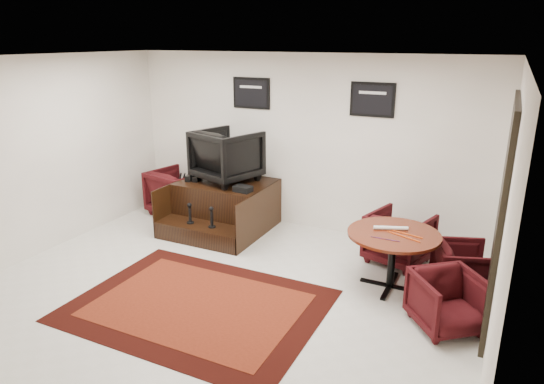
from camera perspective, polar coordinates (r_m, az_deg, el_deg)
The scene contains 16 objects.
ground at distance 6.19m, azimuth -5.77°, elevation -11.50°, with size 6.00×6.00×0.00m, color silver.
room_shell at distance 5.45m, azimuth -2.00°, elevation 4.70°, with size 6.02×5.02×2.81m.
area_rug at distance 5.92m, azimuth -8.71°, elevation -13.02°, with size 2.86×2.15×0.01m.
shine_podium at distance 8.00m, azimuth -5.70°, elevation -1.79°, with size 1.49×1.54×0.77m.
shine_chair at distance 7.87m, azimuth -5.33°, elevation 4.60°, with size 0.91×0.85×0.93m, color black.
shoes_pair at distance 8.07m, azimuth -9.22°, elevation 1.70°, with size 0.28×0.31×0.09m.
polish_kit at distance 7.39m, azimuth -3.45°, elevation 0.37°, with size 0.26×0.18×0.09m, color black.
umbrella_black at distance 8.35m, azimuth -11.26°, elevation -0.47°, with size 0.34×0.13×0.91m, color black, non-canonical shape.
umbrella_hooked at distance 8.41m, azimuth -10.80°, elevation -0.39°, with size 0.33×0.12×0.89m, color black, non-canonical shape.
armchair_side at distance 8.72m, azimuth -10.98°, elevation 0.25°, with size 0.86×0.81×0.89m, color black.
meeting_table at distance 6.15m, azimuth 14.09°, elevation -5.45°, with size 1.13×1.13×0.74m.
table_chair_back at distance 6.97m, azimuth 14.76°, elevation -4.95°, with size 0.77×0.72×0.79m, color black.
table_chair_window at distance 6.46m, azimuth 21.57°, elevation -8.07°, with size 0.65×0.61×0.67m, color black.
table_chair_corner at distance 5.62m, azimuth 20.01°, elevation -11.75°, with size 0.67×0.63×0.69m, color black.
paper_roll at distance 6.18m, azimuth 13.80°, elevation -4.13°, with size 0.05×0.05×0.42m, color white.
table_clutter at distance 6.03m, azimuth 14.89°, elevation -4.99°, with size 0.57×0.34×0.01m.
Camera 1 is at (2.90, -4.57, 3.01)m, focal length 32.00 mm.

